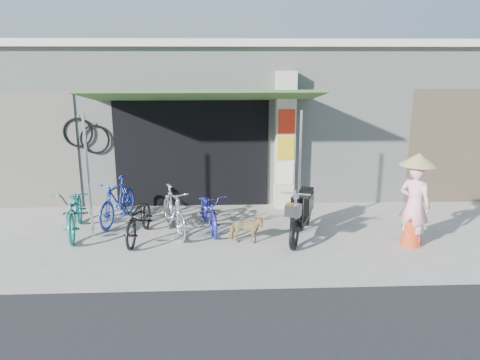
{
  "coord_description": "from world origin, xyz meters",
  "views": [
    {
      "loc": [
        -0.59,
        -7.66,
        3.28
      ],
      "look_at": [
        -0.2,
        1.0,
        1.0
      ],
      "focal_mm": 35.0,
      "sensor_mm": 36.0,
      "label": 1
    }
  ],
  "objects_px": {
    "bike_blue": "(118,201)",
    "bike_black": "(139,218)",
    "bike_teal": "(75,210)",
    "nun": "(415,200)",
    "bike_navy": "(209,210)",
    "bike_silver": "(174,210)",
    "moped": "(302,212)",
    "street_dog": "(246,229)"
  },
  "relations": [
    {
      "from": "bike_blue",
      "to": "bike_silver",
      "type": "xyz_separation_m",
      "value": [
        1.19,
        -0.65,
        -0.01
      ]
    },
    {
      "from": "bike_navy",
      "to": "bike_blue",
      "type": "bearing_deg",
      "value": 153.36
    },
    {
      "from": "moped",
      "to": "street_dog",
      "type": "bearing_deg",
      "value": -142.83
    },
    {
      "from": "bike_blue",
      "to": "bike_black",
      "type": "bearing_deg",
      "value": -43.04
    },
    {
      "from": "bike_teal",
      "to": "nun",
      "type": "height_order",
      "value": "nun"
    },
    {
      "from": "bike_teal",
      "to": "moped",
      "type": "height_order",
      "value": "moped"
    },
    {
      "from": "nun",
      "to": "bike_blue",
      "type": "bearing_deg",
      "value": 29.72
    },
    {
      "from": "bike_navy",
      "to": "nun",
      "type": "bearing_deg",
      "value": -26.7
    },
    {
      "from": "bike_teal",
      "to": "bike_silver",
      "type": "bearing_deg",
      "value": -11.76
    },
    {
      "from": "street_dog",
      "to": "nun",
      "type": "relative_size",
      "value": 0.37
    },
    {
      "from": "bike_blue",
      "to": "bike_black",
      "type": "distance_m",
      "value": 1.09
    },
    {
      "from": "bike_teal",
      "to": "nun",
      "type": "relative_size",
      "value": 1.05
    },
    {
      "from": "bike_blue",
      "to": "bike_silver",
      "type": "height_order",
      "value": "bike_blue"
    },
    {
      "from": "bike_black",
      "to": "moped",
      "type": "bearing_deg",
      "value": 6.4
    },
    {
      "from": "bike_blue",
      "to": "bike_navy",
      "type": "xyz_separation_m",
      "value": [
        1.86,
        -0.48,
        -0.07
      ]
    },
    {
      "from": "nun",
      "to": "bike_teal",
      "type": "bearing_deg",
      "value": 36.57
    },
    {
      "from": "bike_teal",
      "to": "bike_black",
      "type": "bearing_deg",
      "value": -24.47
    },
    {
      "from": "bike_blue",
      "to": "bike_navy",
      "type": "height_order",
      "value": "bike_blue"
    },
    {
      "from": "street_dog",
      "to": "nun",
      "type": "distance_m",
      "value": 3.03
    },
    {
      "from": "bike_silver",
      "to": "bike_navy",
      "type": "distance_m",
      "value": 0.69
    },
    {
      "from": "bike_teal",
      "to": "street_dog",
      "type": "bearing_deg",
      "value": -21.1
    },
    {
      "from": "bike_black",
      "to": "moped",
      "type": "height_order",
      "value": "moped"
    },
    {
      "from": "bike_teal",
      "to": "bike_silver",
      "type": "height_order",
      "value": "bike_teal"
    },
    {
      "from": "moped",
      "to": "bike_blue",
      "type": "bearing_deg",
      "value": -173.71
    },
    {
      "from": "bike_navy",
      "to": "nun",
      "type": "distance_m",
      "value": 3.79
    },
    {
      "from": "bike_teal",
      "to": "bike_navy",
      "type": "distance_m",
      "value": 2.54
    },
    {
      "from": "bike_blue",
      "to": "nun",
      "type": "relative_size",
      "value": 0.92
    },
    {
      "from": "bike_blue",
      "to": "street_dog",
      "type": "xyz_separation_m",
      "value": [
        2.54,
        -1.23,
        -0.2
      ]
    },
    {
      "from": "bike_silver",
      "to": "moped",
      "type": "bearing_deg",
      "value": -26.29
    },
    {
      "from": "bike_navy",
      "to": "street_dog",
      "type": "xyz_separation_m",
      "value": [
        0.68,
        -0.74,
        -0.13
      ]
    },
    {
      "from": "bike_navy",
      "to": "bike_silver",
      "type": "bearing_deg",
      "value": -177.9
    },
    {
      "from": "bike_teal",
      "to": "bike_silver",
      "type": "relative_size",
      "value": 1.16
    },
    {
      "from": "bike_blue",
      "to": "nun",
      "type": "bearing_deg",
      "value": 0.07
    },
    {
      "from": "bike_silver",
      "to": "nun",
      "type": "xyz_separation_m",
      "value": [
        4.31,
        -0.78,
        0.38
      ]
    },
    {
      "from": "bike_teal",
      "to": "nun",
      "type": "bearing_deg",
      "value": -17.68
    },
    {
      "from": "bike_blue",
      "to": "bike_silver",
      "type": "relative_size",
      "value": 1.01
    },
    {
      "from": "bike_teal",
      "to": "bike_silver",
      "type": "xyz_separation_m",
      "value": [
        1.86,
        -0.06,
        -0.01
      ]
    },
    {
      "from": "bike_teal",
      "to": "moped",
      "type": "xyz_separation_m",
      "value": [
        4.28,
        -0.32,
        0.0
      ]
    },
    {
      "from": "bike_silver",
      "to": "nun",
      "type": "relative_size",
      "value": 0.9
    },
    {
      "from": "bike_black",
      "to": "nun",
      "type": "xyz_separation_m",
      "value": [
        4.92,
        -0.52,
        0.43
      ]
    },
    {
      "from": "nun",
      "to": "bike_black",
      "type": "bearing_deg",
      "value": 38.33
    },
    {
      "from": "bike_silver",
      "to": "bike_navy",
      "type": "height_order",
      "value": "bike_silver"
    }
  ]
}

